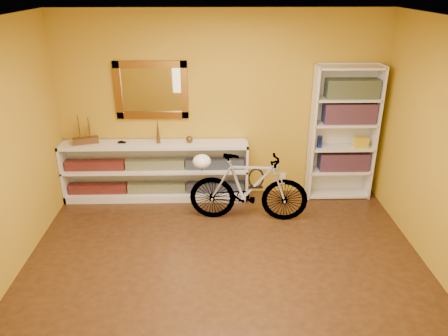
{
  "coord_description": "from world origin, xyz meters",
  "views": [
    {
      "loc": [
        -0.11,
        -3.86,
        2.95
      ],
      "look_at": [
        0.0,
        0.7,
        0.95
      ],
      "focal_mm": 35.04,
      "sensor_mm": 36.0,
      "label": 1
    }
  ],
  "objects_px": {
    "bookcase": "(343,134)",
    "helmet": "(202,161)",
    "console_unit": "(156,171)",
    "bicycle": "(249,188)"
  },
  "relations": [
    {
      "from": "bookcase",
      "to": "helmet",
      "type": "relative_size",
      "value": 8.12
    },
    {
      "from": "console_unit",
      "to": "bookcase",
      "type": "distance_m",
      "value": 2.68
    },
    {
      "from": "console_unit",
      "to": "helmet",
      "type": "height_order",
      "value": "helmet"
    },
    {
      "from": "bicycle",
      "to": "helmet",
      "type": "relative_size",
      "value": 6.69
    },
    {
      "from": "bicycle",
      "to": "helmet",
      "type": "height_order",
      "value": "bicycle"
    },
    {
      "from": "console_unit",
      "to": "helmet",
      "type": "distance_m",
      "value": 0.97
    },
    {
      "from": "helmet",
      "to": "console_unit",
      "type": "bearing_deg",
      "value": 139.2
    },
    {
      "from": "console_unit",
      "to": "helmet",
      "type": "xyz_separation_m",
      "value": [
        0.67,
        -0.58,
        0.39
      ]
    },
    {
      "from": "bookcase",
      "to": "helmet",
      "type": "xyz_separation_m",
      "value": [
        -1.95,
        -0.61,
        -0.14
      ]
    },
    {
      "from": "console_unit",
      "to": "bicycle",
      "type": "distance_m",
      "value": 1.42
    }
  ]
}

